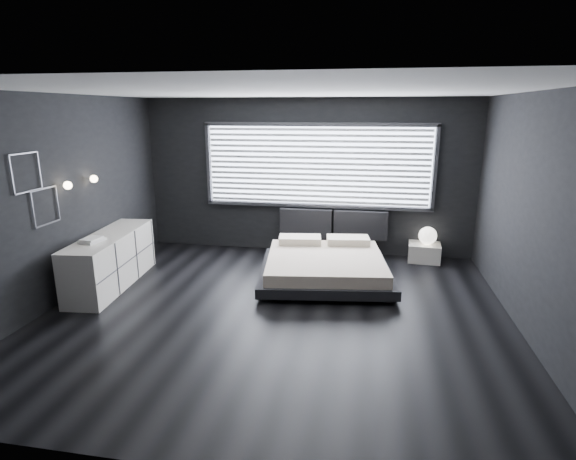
# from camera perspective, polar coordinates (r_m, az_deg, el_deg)

# --- Properties ---
(room) EXTENTS (6.04, 6.00, 2.80)m
(room) POSITION_cam_1_polar(r_m,az_deg,el_deg) (5.58, -1.54, 2.73)
(room) COLOR black
(room) RESTS_ON ground
(window) EXTENTS (4.14, 0.09, 1.52)m
(window) POSITION_cam_1_polar(r_m,az_deg,el_deg) (8.14, 3.71, 8.11)
(window) COLOR white
(window) RESTS_ON ground
(headboard) EXTENTS (1.96, 0.16, 0.52)m
(headboard) POSITION_cam_1_polar(r_m,az_deg,el_deg) (8.25, 5.73, 0.80)
(headboard) COLOR black
(headboard) RESTS_ON ground
(sconce_near) EXTENTS (0.18, 0.11, 0.11)m
(sconce_near) POSITION_cam_1_polar(r_m,az_deg,el_deg) (6.77, -26.20, 5.11)
(sconce_near) COLOR silver
(sconce_near) RESTS_ON ground
(sconce_far) EXTENTS (0.18, 0.11, 0.11)m
(sconce_far) POSITION_cam_1_polar(r_m,az_deg,el_deg) (7.26, -23.45, 5.98)
(sconce_far) COLOR silver
(sconce_far) RESTS_ON ground
(wall_art_upper) EXTENTS (0.01, 0.48, 0.48)m
(wall_art_upper) POSITION_cam_1_polar(r_m,az_deg,el_deg) (6.33, -30.30, 6.31)
(wall_art_upper) COLOR #47474C
(wall_art_upper) RESTS_ON ground
(wall_art_lower) EXTENTS (0.01, 0.48, 0.48)m
(wall_art_lower) POSITION_cam_1_polar(r_m,az_deg,el_deg) (6.59, -28.39, 2.66)
(wall_art_lower) COLOR #47474C
(wall_art_lower) RESTS_ON ground
(bed) EXTENTS (2.22, 2.14, 0.51)m
(bed) POSITION_cam_1_polar(r_m,az_deg,el_deg) (7.05, 4.73, -4.47)
(bed) COLOR black
(bed) RESTS_ON ground
(nightstand) EXTENTS (0.57, 0.49, 0.32)m
(nightstand) POSITION_cam_1_polar(r_m,az_deg,el_deg) (8.27, 16.89, -2.73)
(nightstand) COLOR white
(nightstand) RESTS_ON ground
(orb_lamp) EXTENTS (0.31, 0.31, 0.31)m
(orb_lamp) POSITION_cam_1_polar(r_m,az_deg,el_deg) (8.17, 17.32, -0.69)
(orb_lamp) COLOR white
(orb_lamp) RESTS_ON nightstand
(dresser) EXTENTS (0.73, 2.02, 0.79)m
(dresser) POSITION_cam_1_polar(r_m,az_deg,el_deg) (7.28, -21.51, -3.55)
(dresser) COLOR white
(dresser) RESTS_ON ground
(book_stack) EXTENTS (0.29, 0.35, 0.06)m
(book_stack) POSITION_cam_1_polar(r_m,az_deg,el_deg) (6.86, -23.64, -1.16)
(book_stack) COLOR white
(book_stack) RESTS_ON dresser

